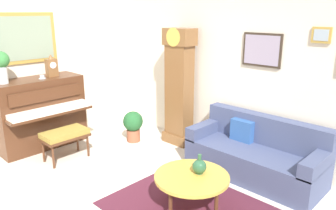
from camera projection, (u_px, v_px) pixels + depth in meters
ground_plane at (104, 205)px, 4.07m from camera, size 6.40×6.00×0.10m
wall_left at (8, 66)px, 5.40m from camera, size 0.13×4.90×2.80m
wall_back at (221, 67)px, 5.31m from camera, size 5.30×0.13×2.80m
piano at (40, 113)px, 5.59m from camera, size 0.87×1.44×1.20m
piano_bench at (65, 135)px, 5.12m from camera, size 0.42×0.70×0.48m
grandfather_clock at (179, 90)px, 5.64m from camera, size 0.52×0.34×2.03m
couch at (256, 155)px, 4.65m from camera, size 1.90×0.80×0.84m
coffee_table at (192, 178)px, 3.79m from camera, size 0.88×0.88×0.45m
mantel_clock at (52, 66)px, 5.57m from camera, size 0.13×0.18×0.38m
flower_vase at (1, 63)px, 4.97m from camera, size 0.26×0.26×0.58m
teacup at (42, 77)px, 5.41m from camera, size 0.12×0.12×0.06m
green_jug at (199, 166)px, 3.82m from camera, size 0.17×0.17×0.24m
potted_plant at (133, 124)px, 5.86m from camera, size 0.36×0.36×0.56m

